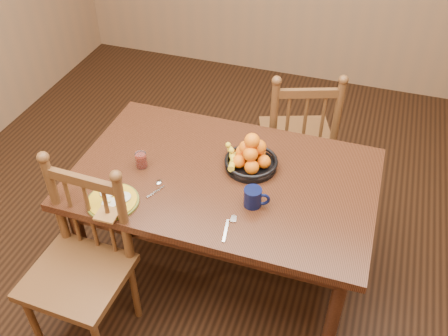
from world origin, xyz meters
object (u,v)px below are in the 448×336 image
(chair_near, at_px, (81,267))
(fruit_bowl, at_px, (250,158))
(dining_table, at_px, (224,187))
(chair_far, at_px, (297,138))
(coffee_mug, at_px, (254,197))
(breakfast_plate, at_px, (112,201))

(chair_near, distance_m, fruit_bowl, 1.03)
(dining_table, height_order, chair_near, chair_near)
(dining_table, distance_m, chair_far, 0.84)
(coffee_mug, distance_m, fruit_bowl, 0.29)
(chair_near, height_order, breakfast_plate, chair_near)
(breakfast_plate, height_order, coffee_mug, coffee_mug)
(chair_far, distance_m, fruit_bowl, 0.75)
(chair_near, bearing_deg, breakfast_plate, 72.50)
(dining_table, bearing_deg, fruit_bowl, 44.09)
(dining_table, distance_m, chair_near, 0.85)
(chair_near, xyz_separation_m, breakfast_plate, (0.09, 0.25, 0.26))
(breakfast_plate, xyz_separation_m, coffee_mug, (0.67, 0.21, 0.04))
(chair_near, bearing_deg, coffee_mug, 33.06)
(dining_table, bearing_deg, breakfast_plate, -140.70)
(chair_far, distance_m, coffee_mug, 0.99)
(chair_far, height_order, chair_near, same)
(dining_table, bearing_deg, chair_near, -131.35)
(chair_far, xyz_separation_m, breakfast_plate, (-0.72, -1.16, 0.26))
(chair_far, height_order, fruit_bowl, chair_far)
(breakfast_plate, distance_m, fruit_bowl, 0.75)
(chair_far, bearing_deg, coffee_mug, 67.16)
(breakfast_plate, height_order, fruit_bowl, fruit_bowl)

